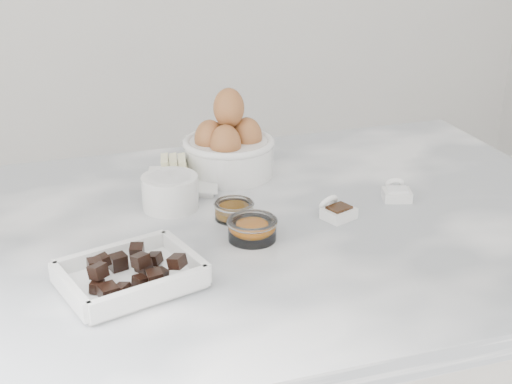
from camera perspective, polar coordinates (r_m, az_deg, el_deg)
marble_slab at (r=1.18m, az=-0.48°, el=-3.35°), size 1.20×0.80×0.04m
chocolate_dish at (r=1.00m, az=-10.04°, el=-6.32°), size 0.22×0.19×0.05m
butter_plate at (r=1.31m, az=-6.02°, el=1.23°), size 0.16×0.16×0.06m
sugar_ramekin at (r=1.22m, az=-6.89°, el=0.10°), size 0.10×0.10×0.06m
egg_bowl at (r=1.35m, az=-2.21°, el=3.63°), size 0.18×0.18×0.17m
honey_bowl at (r=1.18m, az=-1.77°, el=-1.44°), size 0.07×0.07×0.03m
zest_bowl at (r=1.11m, az=-0.31°, el=-2.91°), size 0.08×0.08×0.03m
vanilla_spoon at (r=1.19m, az=6.44°, el=-1.47°), size 0.06×0.07×0.04m
salt_spoon at (r=1.28m, az=11.16°, el=0.01°), size 0.06×0.07×0.04m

